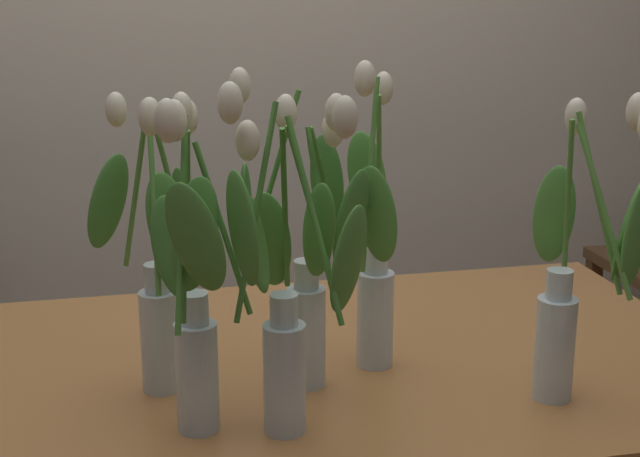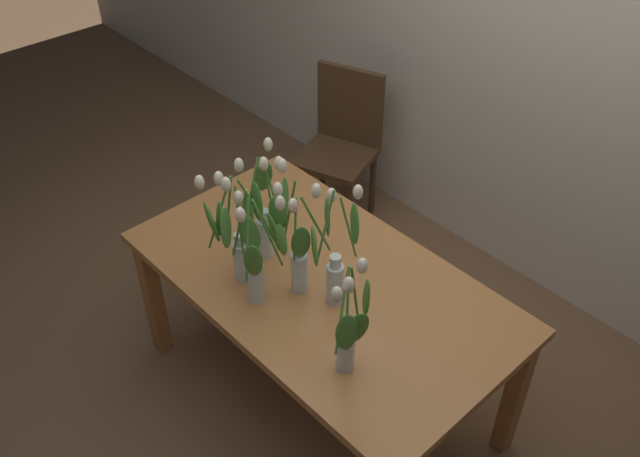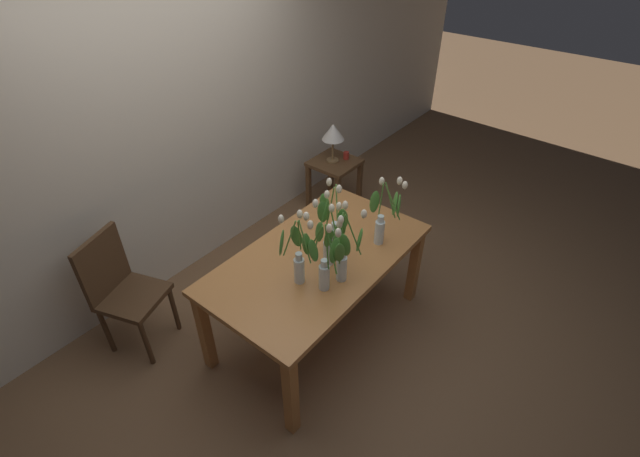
{
  "view_description": "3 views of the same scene",
  "coord_description": "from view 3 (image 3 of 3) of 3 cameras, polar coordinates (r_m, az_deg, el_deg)",
  "views": [
    {
      "loc": [
        -0.32,
        -1.56,
        1.44
      ],
      "look_at": [
        0.04,
        0.05,
        0.98
      ],
      "focal_mm": 51.35,
      "sensor_mm": 36.0,
      "label": 1
    },
    {
      "loc": [
        1.47,
        -1.38,
        2.68
      ],
      "look_at": [
        -0.07,
        0.06,
        0.93
      ],
      "focal_mm": 38.91,
      "sensor_mm": 36.0,
      "label": 2
    },
    {
      "loc": [
        -1.85,
        -1.5,
        2.76
      ],
      "look_at": [
        0.03,
        0.01,
        0.95
      ],
      "focal_mm": 25.55,
      "sensor_mm": 36.0,
      "label": 3
    }
  ],
  "objects": [
    {
      "name": "pillar_candle",
      "position": [
        4.67,
        3.29,
        9.12
      ],
      "size": [
        0.06,
        0.06,
        0.07
      ],
      "primitive_type": "cylinder",
      "color": "#B72D23",
      "rests_on": "side_table"
    },
    {
      "name": "room_wall_rear",
      "position": [
        3.74,
        -18.04,
        12.93
      ],
      "size": [
        9.0,
        0.1,
        2.7
      ],
      "primitive_type": "cube",
      "color": "beige",
      "rests_on": "ground"
    },
    {
      "name": "tulip_vase_2",
      "position": [
        2.73,
        0.81,
        -4.0
      ],
      "size": [
        0.21,
        0.29,
        0.55
      ],
      "color": "silver",
      "rests_on": "dining_table"
    },
    {
      "name": "tulip_vase_5",
      "position": [
        3.06,
        1.78,
        0.05
      ],
      "size": [
        0.12,
        0.23,
        0.57
      ],
      "color": "silver",
      "rests_on": "dining_table"
    },
    {
      "name": "ground_plane",
      "position": [
        3.65,
        -0.24,
        -12.32
      ],
      "size": [
        18.0,
        18.0,
        0.0
      ],
      "primitive_type": "plane",
      "color": "brown"
    },
    {
      "name": "tulip_vase_1",
      "position": [
        2.81,
        2.84,
        -2.77
      ],
      "size": [
        0.23,
        0.25,
        0.56
      ],
      "color": "silver",
      "rests_on": "dining_table"
    },
    {
      "name": "side_table",
      "position": [
        4.7,
        1.82,
        7.16
      ],
      "size": [
        0.44,
        0.44,
        0.55
      ],
      "color": "brown",
      "rests_on": "ground"
    },
    {
      "name": "tulip_vase_4",
      "position": [
        2.81,
        -2.72,
        -3.55
      ],
      "size": [
        0.23,
        0.23,
        0.52
      ],
      "color": "silver",
      "rests_on": "dining_table"
    },
    {
      "name": "tulip_vase_0",
      "position": [
        2.94,
        1.01,
        -1.2
      ],
      "size": [
        0.24,
        0.2,
        0.56
      ],
      "color": "silver",
      "rests_on": "dining_table"
    },
    {
      "name": "table_lamp",
      "position": [
        4.5,
        1.65,
        11.89
      ],
      "size": [
        0.22,
        0.22,
        0.4
      ],
      "color": "olive",
      "rests_on": "side_table"
    },
    {
      "name": "dining_table",
      "position": [
        3.18,
        -0.27,
        -4.67
      ],
      "size": [
        1.6,
        0.9,
        0.74
      ],
      "color": "#B7753D",
      "rests_on": "ground"
    },
    {
      "name": "dining_chair",
      "position": [
        3.5,
        -23.62,
        -6.71
      ],
      "size": [
        0.51,
        0.51,
        0.93
      ],
      "color": "#4C331E",
      "rests_on": "ground"
    },
    {
      "name": "tulip_vase_3",
      "position": [
        3.15,
        8.04,
        1.3
      ],
      "size": [
        0.18,
        0.23,
        0.53
      ],
      "color": "silver",
      "rests_on": "dining_table"
    }
  ]
}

